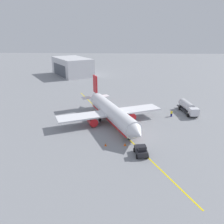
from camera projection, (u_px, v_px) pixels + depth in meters
ground_plane at (112, 123)px, 58.47m from camera, size 400.00×400.00×0.00m
airplane at (111, 112)px, 57.94m from camera, size 30.91×26.94×9.93m
fuel_tanker at (188, 107)px, 65.23m from camera, size 10.33×4.04×3.15m
pushback_tug at (141, 150)px, 42.91m from camera, size 3.86×2.79×2.20m
refueling_worker at (171, 114)px, 62.69m from camera, size 0.45×0.58×1.71m
safety_cone_nose at (106, 145)px, 46.65m from camera, size 0.50×0.50×0.56m
safety_cone_wingtip at (125, 144)px, 46.73m from camera, size 0.56×0.56×0.62m
distant_hangar at (72, 67)px, 121.60m from camera, size 29.28×26.12×9.18m
taxi_line_marking at (112, 123)px, 58.47m from camera, size 59.73×27.59×0.01m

